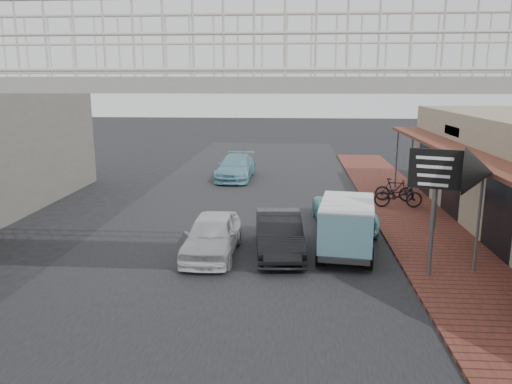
% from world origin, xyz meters
% --- Properties ---
extents(ground, '(120.00, 120.00, 0.00)m').
position_xyz_m(ground, '(0.00, 0.00, 0.00)').
color(ground, black).
rests_on(ground, ground).
extents(road_strip, '(10.00, 60.00, 0.01)m').
position_xyz_m(road_strip, '(0.00, 0.00, 0.01)').
color(road_strip, black).
rests_on(road_strip, ground).
extents(sidewalk, '(3.00, 40.00, 0.10)m').
position_xyz_m(sidewalk, '(6.50, 3.00, 0.05)').
color(sidewalk, brown).
rests_on(sidewalk, ground).
extents(footbridge, '(16.40, 2.40, 6.34)m').
position_xyz_m(footbridge, '(0.00, -4.00, 3.18)').
color(footbridge, gray).
rests_on(footbridge, ground).
extents(white_hatchback, '(1.55, 3.77, 1.28)m').
position_xyz_m(white_hatchback, '(-0.50, 1.94, 0.64)').
color(white_hatchback, white).
rests_on(white_hatchback, ground).
extents(dark_sedan, '(1.69, 3.95, 1.27)m').
position_xyz_m(dark_sedan, '(1.50, 2.22, 0.63)').
color(dark_sedan, black).
rests_on(dark_sedan, ground).
extents(angkot_curb, '(2.10, 4.34, 1.19)m').
position_xyz_m(angkot_curb, '(3.73, 5.45, 0.59)').
color(angkot_curb, '#6FBDC2').
rests_on(angkot_curb, ground).
extents(angkot_far, '(1.95, 4.48, 1.28)m').
position_xyz_m(angkot_far, '(-1.17, 14.05, 0.64)').
color(angkot_far, '#68A2B5').
rests_on(angkot_far, ground).
extents(angkot_van, '(1.99, 3.62, 1.69)m').
position_xyz_m(angkot_van, '(3.56, 2.36, 1.07)').
color(angkot_van, black).
rests_on(angkot_van, ground).
extents(motorcycle_near, '(1.95, 0.68, 1.02)m').
position_xyz_m(motorcycle_near, '(6.23, 7.99, 0.61)').
color(motorcycle_near, black).
rests_on(motorcycle_near, sidewalk).
extents(motorcycle_far, '(1.69, 0.71, 0.99)m').
position_xyz_m(motorcycle_far, '(6.30, 9.09, 0.59)').
color(motorcycle_far, black).
rests_on(motorcycle_far, sidewalk).
extents(arrow_sign, '(2.12, 1.42, 3.50)m').
position_xyz_m(arrow_sign, '(6.38, 0.31, 2.93)').
color(arrow_sign, '#59595B').
rests_on(arrow_sign, sidewalk).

